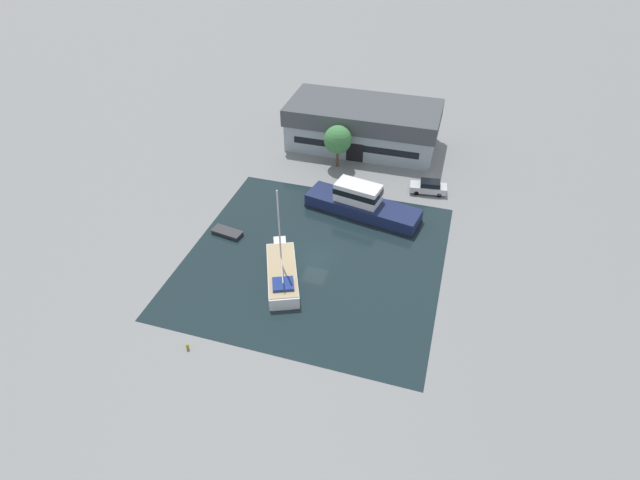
# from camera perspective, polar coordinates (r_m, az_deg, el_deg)

# --- Properties ---
(ground_plane) EXTENTS (440.00, 440.00, 0.00)m
(ground_plane) POSITION_cam_1_polar(r_m,az_deg,el_deg) (53.85, -0.62, -2.12)
(ground_plane) COLOR gray
(water_canal) EXTENTS (26.98, 26.99, 0.01)m
(water_canal) POSITION_cam_1_polar(r_m,az_deg,el_deg) (53.85, -0.62, -2.12)
(water_canal) COLOR #19282D
(water_canal) RESTS_ON ground
(warehouse_building) EXTENTS (21.55, 10.62, 6.27)m
(warehouse_building) POSITION_cam_1_polar(r_m,az_deg,el_deg) (74.19, 4.96, 12.97)
(warehouse_building) COLOR #99A8B2
(warehouse_building) RESTS_ON ground
(quay_tree_near_building) EXTENTS (3.77, 3.77, 5.95)m
(quay_tree_near_building) POSITION_cam_1_polar(r_m,az_deg,el_deg) (67.99, 2.04, 11.39)
(quay_tree_near_building) COLOR brown
(quay_tree_near_building) RESTS_ON ground
(parked_car) EXTENTS (4.79, 2.42, 1.70)m
(parked_car) POSITION_cam_1_polar(r_m,az_deg,el_deg) (65.23, 12.31, 5.95)
(parked_car) COLOR silver
(parked_car) RESTS_ON ground
(sailboat_moored) EXTENTS (6.05, 9.83, 10.47)m
(sailboat_moored) POSITION_cam_1_polar(r_m,az_deg,el_deg) (51.11, -4.35, -3.75)
(sailboat_moored) COLOR white
(sailboat_moored) RESTS_ON water_canal
(motor_cruiser) EXTENTS (14.44, 6.36, 3.88)m
(motor_cruiser) POSITION_cam_1_polar(r_m,az_deg,el_deg) (59.90, 4.72, 4.19)
(motor_cruiser) COLOR #19234C
(motor_cruiser) RESTS_ON water_canal
(small_dinghy) EXTENTS (3.75, 2.04, 0.48)m
(small_dinghy) POSITION_cam_1_polar(r_m,az_deg,el_deg) (57.98, -10.56, 0.87)
(small_dinghy) COLOR #23282D
(small_dinghy) RESTS_ON water_canal
(mooring_bollard) EXTENTS (0.28, 0.28, 0.63)m
(mooring_bollard) POSITION_cam_1_polar(r_m,az_deg,el_deg) (46.48, -14.90, -11.70)
(mooring_bollard) COLOR olive
(mooring_bollard) RESTS_ON ground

